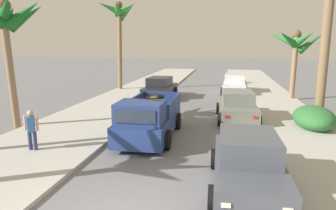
{
  "coord_description": "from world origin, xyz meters",
  "views": [
    {
      "loc": [
        2.11,
        -5.58,
        3.91
      ],
      "look_at": [
        -0.39,
        7.9,
        1.2
      ],
      "focal_mm": 33.16,
      "sensor_mm": 36.0,
      "label": 1
    }
  ],
  "objects": [
    {
      "name": "pedestrian",
      "position": [
        -4.68,
        4.11,
        0.91
      ],
      "size": [
        0.57,
        0.44,
        1.59
      ],
      "color": "navy",
      "rests_on": "ground"
    },
    {
      "name": "curb_left",
      "position": [
        -3.82,
        12.0,
        0.05
      ],
      "size": [
        0.16,
        60.0,
        0.1
      ],
      "primitive_type": "cube",
      "color": "silver",
      "rests_on": "ground"
    },
    {
      "name": "car_left_mid",
      "position": [
        2.86,
        19.71,
        0.71
      ],
      "size": [
        2.15,
        4.31,
        1.54
      ],
      "color": "silver",
      "rests_on": "ground"
    },
    {
      "name": "palm_tree_left_back",
      "position": [
        -6.73,
        19.89,
        6.01
      ],
      "size": [
        3.19,
        3.45,
        7.41
      ],
      "color": "brown",
      "rests_on": "ground"
    },
    {
      "name": "pickup_truck",
      "position": [
        -0.97,
        6.72,
        0.81
      ],
      "size": [
        2.28,
        5.24,
        1.8
      ],
      "color": "navy",
      "rests_on": "ground"
    },
    {
      "name": "curb_right",
      "position": [
        3.82,
        12.0,
        0.05
      ],
      "size": [
        0.16,
        60.0,
        0.1
      ],
      "primitive_type": "cube",
      "color": "silver",
      "rests_on": "ground"
    },
    {
      "name": "palm_tree_left_fore",
      "position": [
        6.77,
        17.31,
        3.95
      ],
      "size": [
        3.75,
        3.56,
        4.9
      ],
      "color": "#846B4C",
      "rests_on": "ground"
    },
    {
      "name": "car_left_near",
      "position": [
        -2.58,
        16.44,
        0.71
      ],
      "size": [
        2.15,
        4.31,
        1.54
      ],
      "color": "black",
      "rests_on": "ground"
    },
    {
      "name": "car_right_mid",
      "position": [
        2.77,
        10.58,
        0.71
      ],
      "size": [
        2.21,
        4.34,
        1.54
      ],
      "color": "slate",
      "rests_on": "ground"
    },
    {
      "name": "car_right_near",
      "position": [
        2.79,
        2.61,
        0.71
      ],
      "size": [
        2.09,
        4.29,
        1.54
      ],
      "color": "#474C56",
      "rests_on": "ground"
    },
    {
      "name": "sidewalk_right",
      "position": [
        4.78,
        12.0,
        0.06
      ],
      "size": [
        4.73,
        60.0,
        0.12
      ],
      "primitive_type": "cube",
      "color": "#B2AFA8",
      "rests_on": "ground"
    },
    {
      "name": "palm_tree_right_mid",
      "position": [
        -7.57,
        6.95,
        4.96
      ],
      "size": [
        3.79,
        3.65,
        5.92
      ],
      "color": "#846B4C",
      "rests_on": "ground"
    },
    {
      "name": "sidewalk_left",
      "position": [
        -4.78,
        12.0,
        0.06
      ],
      "size": [
        4.73,
        60.0,
        0.12
      ],
      "primitive_type": "cube",
      "color": "#B2AFA8",
      "rests_on": "ground"
    },
    {
      "name": "hedge_bush",
      "position": [
        6.2,
        9.33,
        0.55
      ],
      "size": [
        1.8,
        2.8,
        1.1
      ],
      "primitive_type": "ellipsoid",
      "color": "#2D6B33",
      "rests_on": "ground"
    }
  ]
}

